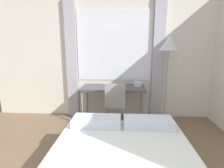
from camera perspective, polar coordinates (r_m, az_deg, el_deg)
wall_back_with_window at (r=3.91m, az=-0.09°, el=8.72°), size 5.40×0.13×2.70m
desk at (r=3.64m, az=0.49°, el=-1.91°), size 1.31×0.58×0.77m
desk_chair at (r=3.41m, az=1.04°, el=-5.87°), size 0.40×0.40×0.92m
standing_lamp at (r=3.62m, az=17.97°, el=10.96°), size 0.36×0.36×1.78m
telephone at (r=3.73m, az=8.44°, el=0.04°), size 0.17×0.13×0.11m
book at (r=3.59m, az=1.16°, el=-0.92°), size 0.26×0.20×0.02m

